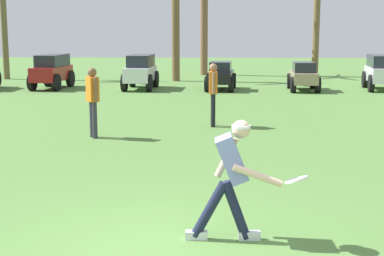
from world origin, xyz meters
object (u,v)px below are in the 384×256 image
(frisbee_in_flight, at_px, (296,180))
(palm_tree_far_right, at_px, (317,7))
(teammate_midfield, at_px, (93,96))
(parked_car_slot_e, at_px, (304,76))
(parked_car_slot_b, at_px, (52,70))
(parked_car_slot_f, at_px, (381,71))
(frisbee_thrower, at_px, (231,173))
(parked_car_slot_c, at_px, (141,71))
(parked_car_slot_d, at_px, (221,75))
(palm_tree_left_of_centre, at_px, (175,6))
(teammate_near_sideline, at_px, (213,89))

(frisbee_in_flight, height_order, palm_tree_far_right, palm_tree_far_right)
(teammate_midfield, distance_m, parked_car_slot_e, 11.58)
(parked_car_slot_b, distance_m, parked_car_slot_f, 12.90)
(frisbee_thrower, relative_size, palm_tree_far_right, 0.26)
(parked_car_slot_c, relative_size, parked_car_slot_f, 0.98)
(parked_car_slot_f, distance_m, palm_tree_far_right, 6.93)
(frisbee_in_flight, height_order, teammate_midfield, teammate_midfield)
(parked_car_slot_d, distance_m, palm_tree_left_of_centre, 5.01)
(teammate_midfield, height_order, parked_car_slot_d, teammate_midfield)
(parked_car_slot_e, bearing_deg, palm_tree_left_of_centre, 143.28)
(palm_tree_far_right, bearing_deg, parked_car_slot_d, -126.06)
(frisbee_thrower, xyz_separation_m, palm_tree_far_right, (4.86, 22.73, 2.56))
(palm_tree_left_of_centre, bearing_deg, frisbee_in_flight, -82.67)
(parked_car_slot_b, bearing_deg, palm_tree_left_of_centre, 35.77)
(frisbee_thrower, bearing_deg, palm_tree_left_of_centre, 95.36)
(parked_car_slot_b, relative_size, palm_tree_left_of_centre, 0.43)
(frisbee_in_flight, bearing_deg, parked_car_slot_f, 71.40)
(frisbee_thrower, bearing_deg, parked_car_slot_c, 100.44)
(teammate_near_sideline, distance_m, parked_car_slot_b, 10.77)
(frisbee_thrower, bearing_deg, teammate_midfield, 114.59)
(teammate_near_sideline, distance_m, parked_car_slot_f, 10.84)
(palm_tree_far_right, bearing_deg, parked_car_slot_e, -103.30)
(parked_car_slot_f, bearing_deg, palm_tree_left_of_centre, 157.38)
(parked_car_slot_e, bearing_deg, parked_car_slot_b, 177.35)
(parked_car_slot_e, bearing_deg, parked_car_slot_f, 7.92)
(teammate_midfield, distance_m, palm_tree_far_right, 18.36)
(parked_car_slot_e, distance_m, parked_car_slot_f, 3.08)
(parked_car_slot_b, xyz_separation_m, parked_car_slot_c, (3.54, -0.07, 0.00))
(frisbee_in_flight, relative_size, parked_car_slot_b, 0.15)
(frisbee_thrower, xyz_separation_m, parked_car_slot_d, (0.11, 16.21, -0.23))
(frisbee_in_flight, bearing_deg, teammate_midfield, 119.06)
(frisbee_in_flight, relative_size, parked_car_slot_e, 0.16)
(parked_car_slot_c, distance_m, parked_car_slot_e, 6.32)
(parked_car_slot_b, xyz_separation_m, parked_car_slot_f, (12.90, -0.03, 0.00))
(teammate_midfield, height_order, parked_car_slot_b, teammate_midfield)
(parked_car_slot_e, relative_size, palm_tree_far_right, 0.41)
(parked_car_slot_e, distance_m, palm_tree_left_of_centre, 6.99)
(parked_car_slot_b, height_order, parked_car_slot_d, parked_car_slot_b)
(frisbee_in_flight, relative_size, parked_car_slot_d, 0.16)
(frisbee_thrower, xyz_separation_m, parked_car_slot_f, (6.33, 16.49, -0.08))
(teammate_near_sideline, distance_m, palm_tree_left_of_centre, 12.42)
(frisbee_thrower, relative_size, teammate_midfield, 0.91)
(parked_car_slot_b, height_order, palm_tree_left_of_centre, palm_tree_left_of_centre)
(teammate_near_sideline, xyz_separation_m, parked_car_slot_d, (0.31, 8.38, -0.38))
(frisbee_in_flight, relative_size, teammate_near_sideline, 0.24)
(frisbee_in_flight, xyz_separation_m, teammate_midfield, (-3.58, 6.44, 0.16))
(palm_tree_left_of_centre, height_order, palm_tree_far_right, palm_tree_left_of_centre)
(frisbee_thrower, distance_m, teammate_near_sideline, 7.83)
(frisbee_thrower, xyz_separation_m, parked_car_slot_b, (-6.57, 16.52, -0.08))
(parked_car_slot_b, bearing_deg, palm_tree_far_right, 28.53)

